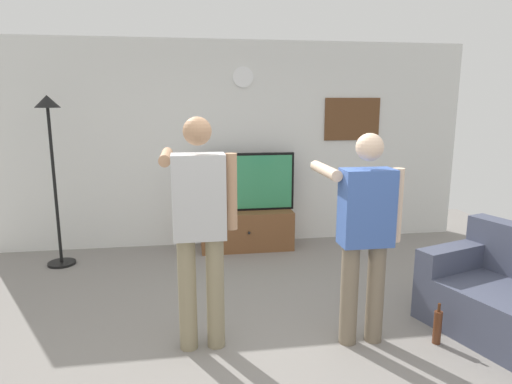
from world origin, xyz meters
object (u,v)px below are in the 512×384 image
at_px(tv_stand, 247,230).
at_px(framed_picture, 352,119).
at_px(person_standing_nearer_couch, 365,228).
at_px(television, 246,182).
at_px(person_standing_nearer_lamp, 200,222).
at_px(floor_lamp, 51,146).
at_px(wall_clock, 243,77).
at_px(beverage_bottle, 437,327).

distance_m(tv_stand, framed_picture, 2.09).
bearing_deg(person_standing_nearer_couch, television, 103.51).
bearing_deg(person_standing_nearer_lamp, tv_stand, 73.97).
bearing_deg(floor_lamp, person_standing_nearer_lamp, -52.45).
height_order(tv_stand, wall_clock, wall_clock).
bearing_deg(beverage_bottle, framed_picture, 83.95).
distance_m(television, person_standing_nearer_couch, 2.57).
bearing_deg(framed_picture, tv_stand, -168.91).
bearing_deg(beverage_bottle, floor_lamp, 146.04).
bearing_deg(wall_clock, framed_picture, 0.19).
bearing_deg(floor_lamp, person_standing_nearer_couch, -37.41).
bearing_deg(framed_picture, person_standing_nearer_couch, -108.22).
xyz_separation_m(framed_picture, floor_lamp, (-3.78, -0.55, -0.26)).
xyz_separation_m(framed_picture, person_standing_nearer_couch, (-0.90, -2.75, -0.73)).
distance_m(tv_stand, person_standing_nearer_lamp, 2.55).
distance_m(wall_clock, framed_picture, 1.60).
bearing_deg(beverage_bottle, tv_stand, 114.82).
xyz_separation_m(tv_stand, television, (-0.00, 0.05, 0.63)).
relative_size(wall_clock, floor_lamp, 0.13).
distance_m(floor_lamp, beverage_bottle, 4.38).
distance_m(wall_clock, beverage_bottle, 3.76).
xyz_separation_m(tv_stand, person_standing_nearer_couch, (0.60, -2.45, 0.70)).
xyz_separation_m(framed_picture, person_standing_nearer_lamp, (-2.18, -2.63, -0.65)).
distance_m(wall_clock, person_standing_nearer_lamp, 2.97).
bearing_deg(person_standing_nearer_lamp, framed_picture, 50.43).
xyz_separation_m(wall_clock, floor_lamp, (-2.28, -0.54, -0.81)).
bearing_deg(television, floor_lamp, -172.51).
relative_size(tv_stand, floor_lamp, 0.60).
height_order(wall_clock, beverage_bottle, wall_clock).
height_order(television, wall_clock, wall_clock).
relative_size(tv_stand, person_standing_nearer_couch, 0.71).
bearing_deg(person_standing_nearer_couch, beverage_bottle, -13.20).
distance_m(person_standing_nearer_lamp, beverage_bottle, 2.09).
bearing_deg(person_standing_nearer_lamp, beverage_bottle, -7.74).
bearing_deg(television, person_standing_nearer_lamp, -105.73).
xyz_separation_m(floor_lamp, person_standing_nearer_lamp, (1.60, -2.09, -0.39)).
bearing_deg(tv_stand, wall_clock, 90.00).
relative_size(wall_clock, person_standing_nearer_couch, 0.16).
height_order(tv_stand, floor_lamp, floor_lamp).
xyz_separation_m(tv_stand, wall_clock, (-0.00, 0.29, 1.97)).
relative_size(wall_clock, beverage_bottle, 0.77).
distance_m(floor_lamp, person_standing_nearer_lamp, 2.66).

